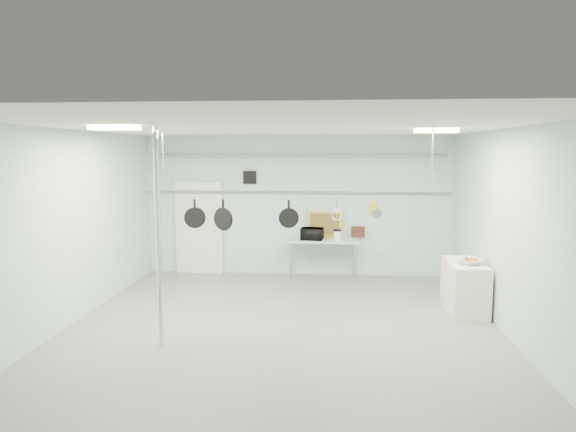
# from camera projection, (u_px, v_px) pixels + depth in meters

# --- Properties ---
(floor) EXTENTS (8.00, 8.00, 0.00)m
(floor) POSITION_uv_depth(u_px,v_px,m) (280.00, 334.00, 8.03)
(floor) COLOR gray
(floor) RESTS_ON ground
(ceiling) EXTENTS (7.00, 8.00, 0.02)m
(ceiling) POSITION_uv_depth(u_px,v_px,m) (280.00, 128.00, 7.63)
(ceiling) COLOR silver
(ceiling) RESTS_ON back_wall
(back_wall) EXTENTS (7.00, 0.02, 3.20)m
(back_wall) POSITION_uv_depth(u_px,v_px,m) (297.00, 206.00, 11.78)
(back_wall) COLOR silver
(back_wall) RESTS_ON floor
(right_wall) EXTENTS (0.02, 8.00, 3.20)m
(right_wall) POSITION_uv_depth(u_px,v_px,m) (516.00, 236.00, 7.54)
(right_wall) COLOR silver
(right_wall) RESTS_ON floor
(door) EXTENTS (1.10, 0.10, 2.20)m
(door) POSITION_uv_depth(u_px,v_px,m) (199.00, 229.00, 11.99)
(door) COLOR silver
(door) RESTS_ON floor
(wall_vent) EXTENTS (0.30, 0.04, 0.30)m
(wall_vent) POSITION_uv_depth(u_px,v_px,m) (250.00, 177.00, 11.77)
(wall_vent) COLOR black
(wall_vent) RESTS_ON back_wall
(conduit_pipe) EXTENTS (6.60, 0.07, 0.07)m
(conduit_pipe) POSITION_uv_depth(u_px,v_px,m) (297.00, 156.00, 11.54)
(conduit_pipe) COLOR gray
(conduit_pipe) RESTS_ON back_wall
(chrome_pole) EXTENTS (0.08, 0.08, 3.20)m
(chrome_pole) POSITION_uv_depth(u_px,v_px,m) (159.00, 238.00, 7.38)
(chrome_pole) COLOR silver
(chrome_pole) RESTS_ON floor
(prep_table) EXTENTS (1.60, 0.70, 0.91)m
(prep_table) POSITION_uv_depth(u_px,v_px,m) (323.00, 242.00, 11.44)
(prep_table) COLOR #A3C0AB
(prep_table) RESTS_ON floor
(side_cabinet) EXTENTS (0.60, 1.20, 0.90)m
(side_cabinet) POSITION_uv_depth(u_px,v_px,m) (465.00, 287.00, 9.09)
(side_cabinet) COLOR silver
(side_cabinet) RESTS_ON floor
(pot_rack) EXTENTS (4.80, 0.06, 1.00)m
(pot_rack) POSITION_uv_depth(u_px,v_px,m) (295.00, 191.00, 8.03)
(pot_rack) COLOR #B7B7BC
(pot_rack) RESTS_ON ceiling
(light_panel_left) EXTENTS (0.65, 0.30, 0.05)m
(light_panel_left) POSITION_uv_depth(u_px,v_px,m) (115.00, 128.00, 7.03)
(light_panel_left) COLOR white
(light_panel_left) RESTS_ON ceiling
(light_panel_right) EXTENTS (0.65, 0.30, 0.05)m
(light_panel_right) POSITION_uv_depth(u_px,v_px,m) (436.00, 131.00, 8.03)
(light_panel_right) COLOR white
(light_panel_right) RESTS_ON ceiling
(microwave) EXTENTS (0.52, 0.39, 0.27)m
(microwave) POSITION_uv_depth(u_px,v_px,m) (312.00, 234.00, 11.30)
(microwave) COLOR black
(microwave) RESTS_ON prep_table
(coffee_canister) EXTENTS (0.17, 0.17, 0.21)m
(coffee_canister) POSITION_uv_depth(u_px,v_px,m) (337.00, 236.00, 11.25)
(coffee_canister) COLOR silver
(coffee_canister) RESTS_ON prep_table
(painting_large) EXTENTS (0.78, 0.14, 0.58)m
(painting_large) POSITION_uv_depth(u_px,v_px,m) (325.00, 224.00, 11.69)
(painting_large) COLOR gold
(painting_large) RESTS_ON prep_table
(painting_small) EXTENTS (0.30, 0.09, 0.25)m
(painting_small) POSITION_uv_depth(u_px,v_px,m) (358.00, 232.00, 11.64)
(painting_small) COLOR #341812
(painting_small) RESTS_ON prep_table
(fruit_bowl) EXTENTS (0.54, 0.54, 0.10)m
(fruit_bowl) POSITION_uv_depth(u_px,v_px,m) (470.00, 261.00, 8.89)
(fruit_bowl) COLOR silver
(fruit_bowl) RESTS_ON side_cabinet
(skillet_left) EXTENTS (0.34, 0.13, 0.47)m
(skillet_left) POSITION_uv_depth(u_px,v_px,m) (195.00, 214.00, 8.22)
(skillet_left) COLOR black
(skillet_left) RESTS_ON pot_rack
(skillet_mid) EXTENTS (0.36, 0.22, 0.50)m
(skillet_mid) POSITION_uv_depth(u_px,v_px,m) (223.00, 215.00, 8.18)
(skillet_mid) COLOR black
(skillet_mid) RESTS_ON pot_rack
(skillet_right) EXTENTS (0.32, 0.12, 0.44)m
(skillet_right) POSITION_uv_depth(u_px,v_px,m) (289.00, 214.00, 8.09)
(skillet_right) COLOR black
(skillet_right) RESTS_ON pot_rack
(whisk) EXTENTS (0.25, 0.25, 0.34)m
(whisk) POSITION_uv_depth(u_px,v_px,m) (337.00, 211.00, 8.02)
(whisk) COLOR #ACADB1
(whisk) RESTS_ON pot_rack
(grater) EXTENTS (0.10, 0.06, 0.24)m
(grater) POSITION_uv_depth(u_px,v_px,m) (372.00, 208.00, 7.96)
(grater) COLOR orange
(grater) RESTS_ON pot_rack
(saucepan) EXTENTS (0.16, 0.09, 0.26)m
(saucepan) POSITION_uv_depth(u_px,v_px,m) (377.00, 209.00, 7.96)
(saucepan) COLOR #AAAAAE
(saucepan) RESTS_ON pot_rack
(fruit_cluster) EXTENTS (0.24, 0.24, 0.09)m
(fruit_cluster) POSITION_uv_depth(u_px,v_px,m) (470.00, 259.00, 8.88)
(fruit_cluster) COLOR #B11C10
(fruit_cluster) RESTS_ON fruit_bowl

